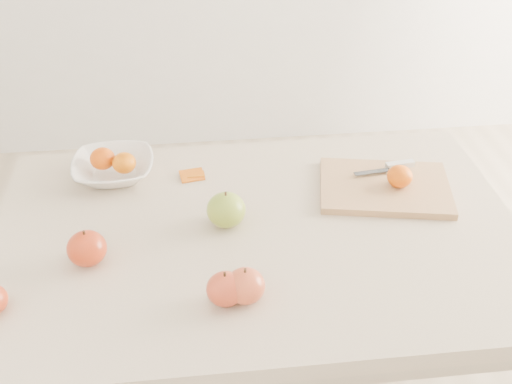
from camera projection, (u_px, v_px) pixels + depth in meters
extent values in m
cube|color=beige|center=(259.00, 237.00, 1.46)|extent=(1.20, 0.80, 0.04)
cylinder|color=#BCAA8E|center=(64.00, 279.00, 1.90)|extent=(0.06, 0.06, 0.71)
cylinder|color=#BCAA8E|center=(416.00, 252.00, 2.01)|extent=(0.06, 0.06, 0.71)
cube|color=tan|center=(385.00, 187.00, 1.58)|extent=(0.35, 0.29, 0.02)
ellipsoid|color=#E46108|center=(400.00, 176.00, 1.56)|extent=(0.06, 0.06, 0.05)
imported|color=white|center=(113.00, 168.00, 1.62)|extent=(0.20, 0.20, 0.05)
ellipsoid|color=#C94C07|center=(102.00, 159.00, 1.61)|extent=(0.06, 0.06, 0.06)
ellipsoid|color=#CF6307|center=(124.00, 163.00, 1.60)|extent=(0.06, 0.06, 0.05)
cube|color=#C4580D|center=(192.00, 177.00, 1.63)|extent=(0.07, 0.05, 0.01)
cube|color=#C6610E|center=(196.00, 175.00, 1.64)|extent=(0.05, 0.04, 0.01)
cube|color=silver|center=(400.00, 164.00, 1.64)|extent=(0.08, 0.03, 0.01)
cube|color=#3C4045|center=(372.00, 172.00, 1.61)|extent=(0.10, 0.03, 0.00)
ellipsoid|color=olive|center=(226.00, 210.00, 1.45)|extent=(0.09, 0.09, 0.08)
ellipsoid|color=maroon|center=(245.00, 286.00, 1.25)|extent=(0.08, 0.08, 0.07)
ellipsoid|color=maroon|center=(225.00, 289.00, 1.24)|extent=(0.07, 0.07, 0.07)
ellipsoid|color=maroon|center=(87.00, 248.00, 1.34)|extent=(0.08, 0.08, 0.08)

